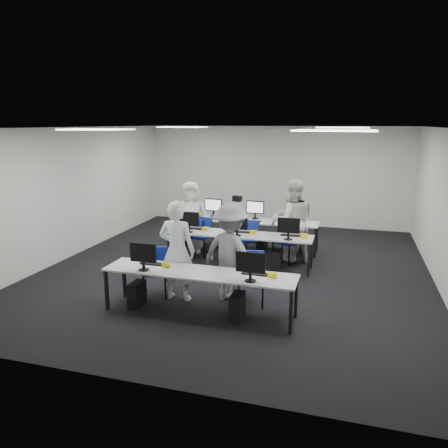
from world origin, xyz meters
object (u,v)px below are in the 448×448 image
(student_2, at_px, (191,217))
(student_3, at_px, (289,227))
(chair_6, at_px, (252,244))
(chair_7, at_px, (293,247))
(photographer, at_px, (231,253))
(student_0, at_px, (177,251))
(chair_4, at_px, (286,249))
(chair_2, at_px, (201,243))
(student_1, at_px, (293,221))
(chair_1, at_px, (251,288))
(chair_0, at_px, (156,281))
(desk_front, at_px, (199,275))
(desk_mid, at_px, (239,236))
(chair_5, at_px, (202,240))
(chair_3, at_px, (248,247))

(student_2, bearing_deg, student_3, -21.92)
(chair_6, bearing_deg, chair_7, 1.97)
(photographer, bearing_deg, chair_7, -85.30)
(student_0, bearing_deg, chair_4, -119.08)
(chair_2, bearing_deg, student_1, 11.43)
(chair_1, xyz_separation_m, student_2, (-2.12, 2.66, 0.58))
(student_2, bearing_deg, chair_0, -103.60)
(desk_front, xyz_separation_m, student_1, (1.06, 3.29, 0.26))
(desk_mid, bearing_deg, chair_6, 82.68)
(chair_0, xyz_separation_m, chair_2, (-0.05, 2.61, 0.01))
(chair_5, bearing_deg, desk_front, -49.68)
(chair_2, relative_size, student_1, 0.47)
(photographer, bearing_deg, desk_mid, -59.88)
(chair_3, height_order, chair_6, chair_6)
(student_3, bearing_deg, chair_5, -163.99)
(desk_front, xyz_separation_m, chair_6, (0.10, 3.42, -0.39))
(chair_0, distance_m, chair_2, 2.61)
(chair_1, bearing_deg, student_2, 117.63)
(chair_2, bearing_deg, student_2, 160.79)
(desk_front, xyz_separation_m, student_2, (-1.40, 3.31, 0.18))
(chair_7, height_order, student_2, student_2)
(student_0, bearing_deg, desk_front, 140.78)
(student_0, bearing_deg, chair_0, -7.40)
(chair_1, relative_size, chair_6, 1.01)
(chair_4, distance_m, student_0, 3.18)
(chair_0, distance_m, chair_1, 1.77)
(student_1, relative_size, student_2, 1.09)
(chair_1, distance_m, student_3, 2.68)
(chair_1, distance_m, chair_2, 3.09)
(chair_0, height_order, photographer, photographer)
(chair_0, height_order, chair_7, chair_7)
(student_2, relative_size, photographer, 0.98)
(chair_1, xyz_separation_m, chair_5, (-1.90, 2.82, -0.03))
(desk_mid, bearing_deg, chair_2, 152.89)
(student_0, xyz_separation_m, photographer, (0.92, 0.22, -0.02))
(chair_3, distance_m, chair_6, 0.17)
(desk_front, height_order, student_0, student_0)
(desk_mid, height_order, chair_3, chair_3)
(chair_4, relative_size, student_1, 0.50)
(chair_6, bearing_deg, student_2, -173.59)
(chair_6, distance_m, photographer, 2.79)
(chair_2, relative_size, student_0, 0.49)
(student_0, distance_m, student_3, 3.21)
(student_0, xyz_separation_m, student_3, (1.57, 2.79, -0.11))
(student_1, xyz_separation_m, photographer, (-0.72, -2.59, -0.06))
(chair_3, distance_m, chair_5, 1.24)
(chair_2, bearing_deg, student_0, -71.39)
(chair_0, relative_size, chair_7, 0.94)
(desk_mid, bearing_deg, chair_7, 36.84)
(student_0, height_order, student_1, student_1)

